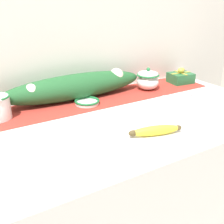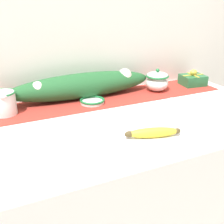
{
  "view_description": "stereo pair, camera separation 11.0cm",
  "coord_description": "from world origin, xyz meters",
  "px_view_note": "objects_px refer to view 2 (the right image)",
  "views": [
    {
      "loc": [
        -0.52,
        -0.91,
        1.36
      ],
      "look_at": [
        0.01,
        -0.04,
        0.94
      ],
      "focal_mm": 45.0,
      "sensor_mm": 36.0,
      "label": 1
    },
    {
      "loc": [
        -0.42,
        -0.96,
        1.36
      ],
      "look_at": [
        0.01,
        -0.04,
        0.94
      ],
      "focal_mm": 45.0,
      "sensor_mm": 36.0,
      "label": 2
    }
  ],
  "objects_px": {
    "small_dish": "(92,101)",
    "banana": "(153,133)",
    "spoon": "(196,98)",
    "sugar_bowl": "(157,81)",
    "gift_box": "(193,80)",
    "cream_pitcher": "(4,102)"
  },
  "relations": [
    {
      "from": "cream_pitcher",
      "to": "gift_box",
      "type": "height_order",
      "value": "cream_pitcher"
    },
    {
      "from": "banana",
      "to": "spoon",
      "type": "height_order",
      "value": "banana"
    },
    {
      "from": "spoon",
      "to": "small_dish",
      "type": "bearing_deg",
      "value": -167.29
    },
    {
      "from": "sugar_bowl",
      "to": "gift_box",
      "type": "relative_size",
      "value": 0.86
    },
    {
      "from": "sugar_bowl",
      "to": "small_dish",
      "type": "xyz_separation_m",
      "value": [
        -0.38,
        -0.03,
        -0.04
      ]
    },
    {
      "from": "small_dish",
      "to": "gift_box",
      "type": "height_order",
      "value": "gift_box"
    },
    {
      "from": "cream_pitcher",
      "to": "sugar_bowl",
      "type": "relative_size",
      "value": 1.05
    },
    {
      "from": "gift_box",
      "to": "cream_pitcher",
      "type": "bearing_deg",
      "value": -179.9
    },
    {
      "from": "sugar_bowl",
      "to": "spoon",
      "type": "xyz_separation_m",
      "value": [
        0.11,
        -0.18,
        -0.05
      ]
    },
    {
      "from": "sugar_bowl",
      "to": "gift_box",
      "type": "height_order",
      "value": "sugar_bowl"
    },
    {
      "from": "spoon",
      "to": "gift_box",
      "type": "distance_m",
      "value": 0.23
    },
    {
      "from": "small_dish",
      "to": "spoon",
      "type": "distance_m",
      "value": 0.51
    },
    {
      "from": "banana",
      "to": "gift_box",
      "type": "relative_size",
      "value": 1.47
    },
    {
      "from": "sugar_bowl",
      "to": "spoon",
      "type": "bearing_deg",
      "value": -58.32
    },
    {
      "from": "sugar_bowl",
      "to": "gift_box",
      "type": "xyz_separation_m",
      "value": [
        0.24,
        0.0,
        -0.02
      ]
    },
    {
      "from": "sugar_bowl",
      "to": "spoon",
      "type": "relative_size",
      "value": 0.84
    },
    {
      "from": "cream_pitcher",
      "to": "spoon",
      "type": "height_order",
      "value": "cream_pitcher"
    },
    {
      "from": "sugar_bowl",
      "to": "banana",
      "type": "distance_m",
      "value": 0.54
    },
    {
      "from": "sugar_bowl",
      "to": "gift_box",
      "type": "distance_m",
      "value": 0.24
    },
    {
      "from": "sugar_bowl",
      "to": "banana",
      "type": "bearing_deg",
      "value": -124.54
    },
    {
      "from": "cream_pitcher",
      "to": "spoon",
      "type": "distance_m",
      "value": 0.9
    },
    {
      "from": "small_dish",
      "to": "banana",
      "type": "relative_size",
      "value": 0.58
    }
  ]
}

